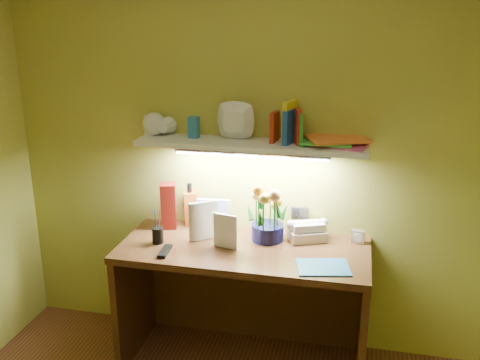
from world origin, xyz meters
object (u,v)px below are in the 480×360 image
object	(u,v)px
desk	(243,306)
desk_clock	(358,237)
flower_bouquet	(268,213)
whisky_bottle	(190,204)
telephone	(307,229)

from	to	relation	value
desk	desk_clock	xyz separation A→B (m)	(0.63, 0.20, 0.41)
flower_bouquet	whisky_bottle	distance (m)	0.52
telephone	desk_clock	size ratio (longest dim) A/B	2.74
desk	telephone	size ratio (longest dim) A/B	6.82
desk	desk_clock	size ratio (longest dim) A/B	18.68
desk_clock	whisky_bottle	xyz separation A→B (m)	(-1.02, 0.05, 0.10)
telephone	desk	bearing A→B (deg)	-173.53
flower_bouquet	desk_clock	distance (m)	0.53
flower_bouquet	desk	bearing A→B (deg)	-130.03
flower_bouquet	telephone	bearing A→B (deg)	13.34
flower_bouquet	desk_clock	xyz separation A→B (m)	(0.51, 0.07, -0.13)
flower_bouquet	whisky_bottle	bearing A→B (deg)	166.72
desk_clock	desk	bearing A→B (deg)	-154.94
flower_bouquet	desk_clock	world-z (taller)	flower_bouquet
desk	flower_bouquet	xyz separation A→B (m)	(0.11, 0.13, 0.54)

